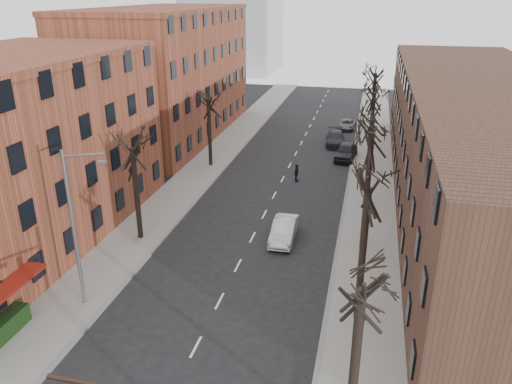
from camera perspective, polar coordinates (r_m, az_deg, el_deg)
The scene contains 18 objects.
sidewalk_left at distance 50.77m, azimuth -5.27°, elevation 3.44°, with size 4.00×90.00×0.15m, color gray.
sidewalk_right at distance 48.40m, azimuth 13.06°, elevation 1.99°, with size 4.00×90.00×0.15m, color gray.
building_left_far at distance 60.11m, azimuth -10.24°, elevation 12.93°, with size 12.00×28.00×14.00m, color brown.
building_right at distance 43.02m, azimuth 24.24°, elevation 4.97°, with size 12.00×50.00×10.00m, color #4E3124.
awning_left at distance 28.66m, azimuth -27.04°, elevation -15.28°, with size 1.20×7.00×0.15m, color maroon.
tree_right_b at distance 27.86m, azimuth 11.41°, elevation -14.12°, with size 5.20×5.20×10.80m, color black, non-canonical shape.
tree_right_c at distance 34.66m, azimuth 11.99°, elevation -6.39°, with size 5.20×5.20×11.60m, color black, non-canonical shape.
tree_right_d at distance 41.90m, azimuth 12.35°, elevation -1.26°, with size 5.20×5.20×10.00m, color black, non-canonical shape.
tree_right_e at distance 49.37m, azimuth 12.61°, elevation 2.34°, with size 5.20×5.20×10.80m, color black, non-canonical shape.
tree_right_f at distance 56.98m, azimuth 12.80°, elevation 4.99°, with size 5.20×5.20×11.60m, color black, non-canonical shape.
tree_left_a at distance 36.15m, azimuth -13.01°, elevation -5.24°, with size 5.20×5.20×9.50m, color black, non-canonical shape.
tree_left_b at distance 49.78m, azimuth -5.18°, elevation 2.97°, with size 5.20×5.20×9.50m, color black, non-canonical shape.
streetlight at distance 27.54m, azimuth -19.90°, elevation -3.42°, with size 2.45×0.22×9.03m.
silver_sedan at distance 34.86m, azimuth 3.21°, elevation -4.38°, with size 1.54×4.41×1.45m, color silver.
parked_car_near at distance 52.31m, azimuth 10.25°, elevation 4.60°, with size 1.94×4.83×1.65m, color black.
parked_car_mid at distance 57.15m, azimuth 9.05°, elevation 6.08°, with size 2.03×4.99×1.45m, color black.
parked_car_far at distance 64.22m, azimuth 10.36°, elevation 7.62°, with size 1.86×4.04×1.12m, color #5C5E64.
pedestrian_crossing at distance 45.46m, azimuth 4.64°, elevation 2.19°, with size 0.96×0.40×1.63m, color black.
Camera 1 is at (7.36, -10.60, 16.28)m, focal length 35.00 mm.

